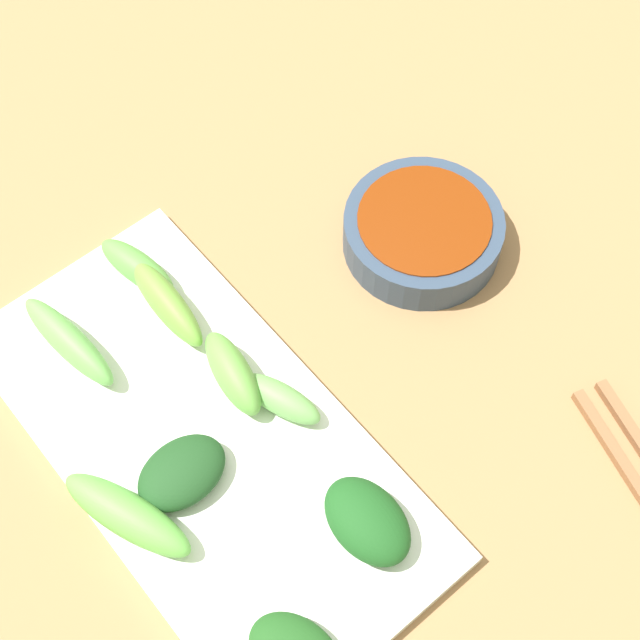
% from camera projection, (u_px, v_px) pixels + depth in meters
% --- Properties ---
extents(tabletop, '(2.10, 2.10, 0.02)m').
position_uv_depth(tabletop, '(307.00, 333.00, 0.72)').
color(tabletop, '#9F754B').
rests_on(tabletop, ground).
extents(sauce_bowl, '(0.12, 0.12, 0.03)m').
position_uv_depth(sauce_bowl, '(424.00, 231.00, 0.74)').
color(sauce_bowl, '#31425A').
rests_on(sauce_bowl, tabletop).
extents(serving_plate, '(0.18, 0.36, 0.01)m').
position_uv_depth(serving_plate, '(205.00, 444.00, 0.66)').
color(serving_plate, white).
rests_on(serving_plate, tabletop).
extents(broccoli_stalk_0, '(0.04, 0.07, 0.02)m').
position_uv_depth(broccoli_stalk_0, '(280.00, 399.00, 0.66)').
color(broccoli_stalk_0, '#6CAC56').
rests_on(broccoli_stalk_0, serving_plate).
extents(broccoli_stalk_1, '(0.03, 0.10, 0.03)m').
position_uv_depth(broccoli_stalk_1, '(69.00, 341.00, 0.68)').
color(broccoli_stalk_1, '#68B252').
rests_on(broccoli_stalk_1, serving_plate).
extents(broccoli_stalk_2, '(0.06, 0.10, 0.03)m').
position_uv_depth(broccoli_stalk_2, '(127.00, 515.00, 0.62)').
color(broccoli_stalk_2, '#63B648').
rests_on(broccoli_stalk_2, serving_plate).
extents(broccoli_leafy_3, '(0.06, 0.05, 0.02)m').
position_uv_depth(broccoli_leafy_3, '(182.00, 473.00, 0.63)').
color(broccoli_leafy_3, '#1D461E').
rests_on(broccoli_leafy_3, serving_plate).
extents(broccoli_stalk_4, '(0.03, 0.09, 0.03)m').
position_uv_depth(broccoli_stalk_4, '(166.00, 302.00, 0.69)').
color(broccoli_stalk_4, '#6EA93E').
rests_on(broccoli_stalk_4, serving_plate).
extents(broccoli_leafy_5, '(0.05, 0.07, 0.03)m').
position_uv_depth(broccoli_leafy_5, '(367.00, 521.00, 0.61)').
color(broccoli_leafy_5, '#1C521E').
rests_on(broccoli_leafy_5, serving_plate).
extents(broccoli_stalk_6, '(0.04, 0.07, 0.03)m').
position_uv_depth(broccoli_stalk_6, '(233.00, 373.00, 0.66)').
color(broccoli_stalk_6, '#66AD46').
rests_on(broccoli_stalk_6, serving_plate).
extents(broccoli_stalk_8, '(0.04, 0.07, 0.02)m').
position_uv_depth(broccoli_stalk_8, '(137.00, 267.00, 0.71)').
color(broccoli_stalk_8, '#5DA646').
rests_on(broccoli_stalk_8, serving_plate).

